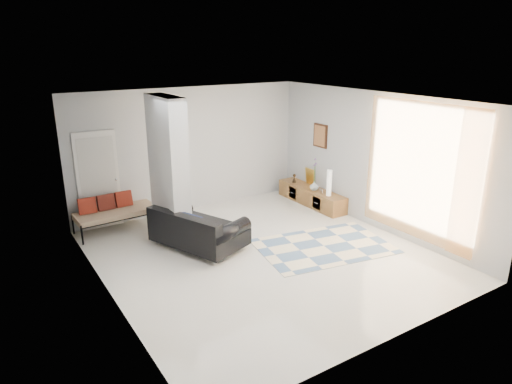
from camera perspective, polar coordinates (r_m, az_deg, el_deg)
floor at (r=8.44m, az=0.88°, el=-7.84°), size 6.00×6.00×0.00m
ceiling at (r=7.65m, az=0.99°, el=11.40°), size 6.00×6.00×0.00m
wall_back at (r=10.48m, az=-8.21°, el=5.25°), size 6.00×0.00×6.00m
wall_front at (r=5.83m, az=17.56°, el=-5.88°), size 6.00×0.00×6.00m
wall_left at (r=6.88m, az=-18.54°, el=-2.31°), size 0.00×6.00×6.00m
wall_right at (r=9.68m, az=14.66°, el=3.78°), size 0.00×6.00×6.00m
partition_column at (r=8.81m, az=-10.87°, el=2.68°), size 0.35×1.20×2.80m
hallway_door at (r=9.89m, az=-19.12°, el=1.38°), size 0.85×0.06×2.04m
curtain at (r=8.89m, az=19.71°, el=2.41°), size 0.00×2.55×2.55m
wall_art at (r=10.80m, az=8.05°, el=6.98°), size 0.04×0.45×0.55m
media_console at (r=11.04m, az=6.92°, el=-0.50°), size 0.45×2.06×0.80m
loveseat at (r=8.66m, az=-7.43°, el=-4.78°), size 1.58×1.98×0.76m
daybed at (r=9.80m, az=-17.32°, el=-2.28°), size 1.65×0.76×0.77m
area_rug at (r=8.86m, az=8.47°, el=-6.69°), size 2.73×2.06×0.01m
cylinder_lamp at (r=10.42m, az=9.14°, el=1.13°), size 0.11×0.11×0.59m
bronze_figurine at (r=11.38m, az=4.81°, el=1.73°), size 0.11×0.11×0.21m
vase at (r=10.80m, az=7.28°, el=0.78°), size 0.23×0.23×0.22m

